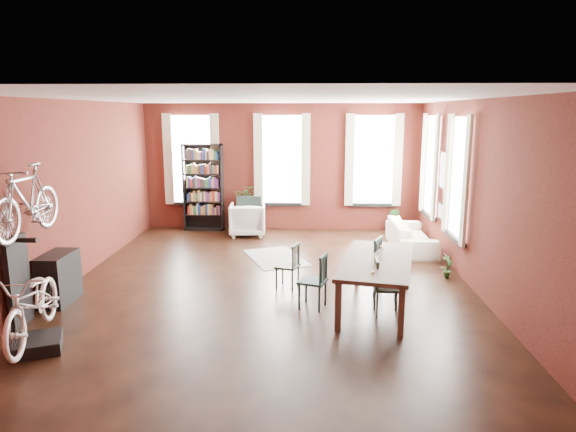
# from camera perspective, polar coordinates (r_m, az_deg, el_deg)

# --- Properties ---
(room) EXTENTS (9.00, 9.04, 3.22)m
(room) POSITION_cam_1_polar(r_m,az_deg,el_deg) (9.19, -0.36, 6.18)
(room) COLOR black
(room) RESTS_ON ground
(dining_table) EXTENTS (1.48, 2.41, 0.76)m
(dining_table) POSITION_cam_1_polar(r_m,az_deg,el_deg) (8.13, 9.81, -7.36)
(dining_table) COLOR #4B3A2D
(dining_table) RESTS_ON ground
(dining_chair_a) EXTENTS (0.50, 0.50, 0.86)m
(dining_chair_a) POSITION_cam_1_polar(r_m,az_deg,el_deg) (7.98, 2.75, -7.21)
(dining_chair_a) COLOR #193836
(dining_chair_a) RESTS_ON ground
(dining_chair_b) EXTENTS (0.46, 0.46, 0.78)m
(dining_chair_b) POSITION_cam_1_polar(r_m,az_deg,el_deg) (8.85, -0.07, -5.57)
(dining_chair_b) COLOR black
(dining_chair_b) RESTS_ON ground
(dining_chair_c) EXTENTS (0.41, 0.41, 0.86)m
(dining_chair_c) POSITION_cam_1_polar(r_m,az_deg,el_deg) (7.82, 10.99, -7.79)
(dining_chair_c) COLOR black
(dining_chair_c) RESTS_ON ground
(dining_chair_d) EXTENTS (0.58, 0.58, 0.95)m
(dining_chair_d) POSITION_cam_1_polar(r_m,az_deg,el_deg) (8.61, 11.10, -5.69)
(dining_chair_d) COLOR #1B3D3A
(dining_chair_d) RESTS_ON ground
(bookshelf) EXTENTS (1.00, 0.32, 2.20)m
(bookshelf) POSITION_cam_1_polar(r_m,az_deg,el_deg) (13.23, -9.38, 3.15)
(bookshelf) COLOR black
(bookshelf) RESTS_ON ground
(white_armchair) EXTENTS (0.90, 0.85, 0.87)m
(white_armchair) POSITION_cam_1_polar(r_m,az_deg,el_deg) (12.60, -4.52, -0.22)
(white_armchair) COLOR silver
(white_armchair) RESTS_ON ground
(cream_sofa) EXTENTS (0.61, 2.08, 0.81)m
(cream_sofa) POSITION_cam_1_polar(r_m,az_deg,el_deg) (11.64, 13.53, -1.63)
(cream_sofa) COLOR beige
(cream_sofa) RESTS_ON ground
(striped_rug) EXTENTS (1.51, 1.84, 0.01)m
(striped_rug) POSITION_cam_1_polar(r_m,az_deg,el_deg) (10.72, -1.36, -4.66)
(striped_rug) COLOR black
(striped_rug) RESTS_ON ground
(bike_trainer) EXTENTS (0.76, 0.76, 0.17)m
(bike_trainer) POSITION_cam_1_polar(r_m,az_deg,el_deg) (7.46, -26.10, -12.66)
(bike_trainer) COLOR black
(bike_trainer) RESTS_ON ground
(bike_wall_rack) EXTENTS (0.16, 0.60, 1.30)m
(bike_wall_rack) POSITION_cam_1_polar(r_m,az_deg,el_deg) (8.20, -27.81, -6.43)
(bike_wall_rack) COLOR black
(bike_wall_rack) RESTS_ON ground
(console_table) EXTENTS (0.40, 0.80, 0.80)m
(console_table) POSITION_cam_1_polar(r_m,az_deg,el_deg) (8.97, -24.14, -6.31)
(console_table) COLOR black
(console_table) RESTS_ON ground
(plant_stand) EXTENTS (0.29, 0.29, 0.57)m
(plant_stand) POSITION_cam_1_polar(r_m,az_deg,el_deg) (13.20, -4.67, -0.36)
(plant_stand) COLOR black
(plant_stand) RESTS_ON ground
(plant_by_sofa) EXTENTS (0.55, 0.68, 0.27)m
(plant_by_sofa) POSITION_cam_1_polar(r_m,az_deg,el_deg) (13.30, 11.53, -1.12)
(plant_by_sofa) COLOR #2B5A24
(plant_by_sofa) RESTS_ON ground
(plant_small) EXTENTS (0.49, 0.48, 0.16)m
(plant_small) POSITION_cam_1_polar(r_m,az_deg,el_deg) (9.89, 17.24, -6.14)
(plant_small) COLOR #2A5923
(plant_small) RESTS_ON ground
(bicycle_floor) EXTENTS (0.78, 1.04, 1.80)m
(bicycle_floor) POSITION_cam_1_polar(r_m,az_deg,el_deg) (7.12, -26.78, -5.44)
(bicycle_floor) COLOR silver
(bicycle_floor) RESTS_ON bike_trainer
(bicycle_hung) EXTENTS (0.47, 1.00, 1.66)m
(bicycle_hung) POSITION_cam_1_polar(r_m,az_deg,el_deg) (7.78, -27.23, 3.91)
(bicycle_hung) COLOR #A5A8AD
(bicycle_hung) RESTS_ON bike_wall_rack
(plant_on_stand) EXTENTS (0.57, 0.63, 0.47)m
(plant_on_stand) POSITION_cam_1_polar(r_m,az_deg,el_deg) (13.12, -4.69, 1.87)
(plant_on_stand) COLOR #3A6227
(plant_on_stand) RESTS_ON plant_stand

